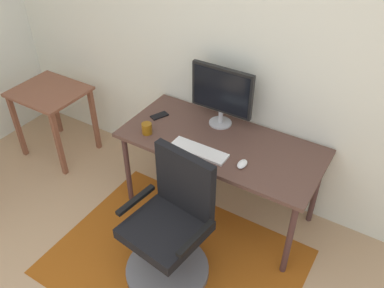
{
  "coord_description": "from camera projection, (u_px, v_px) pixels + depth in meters",
  "views": [
    {
      "loc": [
        0.93,
        -0.38,
        2.53
      ],
      "look_at": [
        -0.24,
        1.53,
        0.81
      ],
      "focal_mm": 37.91,
      "sensor_mm": 36.0,
      "label": 1
    }
  ],
  "objects": [
    {
      "name": "wall_back",
      "position": [
        270.0,
        52.0,
        2.87
      ],
      "size": [
        6.0,
        0.1,
        2.6
      ],
      "primitive_type": "cube",
      "color": "white",
      "rests_on": "ground"
    },
    {
      "name": "area_rug",
      "position": [
        175.0,
        261.0,
        3.01
      ],
      "size": [
        1.76,
        1.31,
        0.01
      ],
      "primitive_type": "cube",
      "color": "#984B13",
      "rests_on": "ground"
    },
    {
      "name": "desk",
      "position": [
        221.0,
        149.0,
        3.05
      ],
      "size": [
        1.52,
        0.7,
        0.71
      ],
      "color": "brown",
      "rests_on": "ground"
    },
    {
      "name": "monitor",
      "position": [
        222.0,
        92.0,
        3.03
      ],
      "size": [
        0.5,
        0.18,
        0.48
      ],
      "color": "#B2B2B7",
      "rests_on": "desk"
    },
    {
      "name": "keyboard",
      "position": [
        199.0,
        150.0,
        2.91
      ],
      "size": [
        0.43,
        0.13,
        0.02
      ],
      "primitive_type": "cube",
      "color": "white",
      "rests_on": "desk"
    },
    {
      "name": "computer_mouse",
      "position": [
        242.0,
        164.0,
        2.78
      ],
      "size": [
        0.06,
        0.1,
        0.03
      ],
      "primitive_type": "ellipsoid",
      "color": "white",
      "rests_on": "desk"
    },
    {
      "name": "coffee_cup",
      "position": [
        147.0,
        128.0,
        3.07
      ],
      "size": [
        0.08,
        0.08,
        0.09
      ],
      "primitive_type": "cylinder",
      "color": "#87520F",
      "rests_on": "desk"
    },
    {
      "name": "cell_phone",
      "position": [
        159.0,
        116.0,
        3.28
      ],
      "size": [
        0.12,
        0.16,
        0.01
      ],
      "primitive_type": "cube",
      "rotation": [
        0.0,
        0.0,
        -0.42
      ],
      "color": "black",
      "rests_on": "desk"
    },
    {
      "name": "office_chair",
      "position": [
        171.0,
        233.0,
        2.75
      ],
      "size": [
        0.6,
        0.6,
        0.97
      ],
      "rotation": [
        0.0,
        0.0,
        -0.13
      ],
      "color": "slate",
      "rests_on": "ground"
    },
    {
      "name": "side_table",
      "position": [
        51.0,
        102.0,
        3.73
      ],
      "size": [
        0.63,
        0.54,
        0.69
      ],
      "color": "brown",
      "rests_on": "ground"
    }
  ]
}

